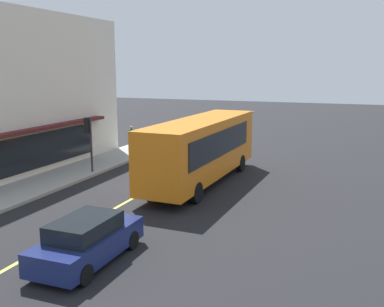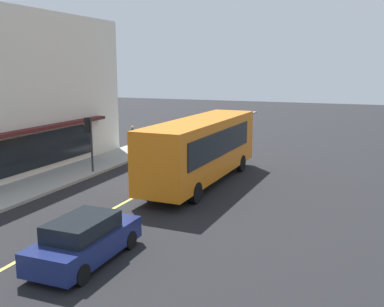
# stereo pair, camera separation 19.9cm
# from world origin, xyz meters

# --- Properties ---
(ground) EXTENTS (120.00, 120.00, 0.00)m
(ground) POSITION_xyz_m (0.00, 0.00, 0.00)
(ground) COLOR black
(sidewalk) EXTENTS (80.00, 3.06, 0.15)m
(sidewalk) POSITION_xyz_m (0.00, 5.74, 0.07)
(sidewalk) COLOR #9E9B93
(sidewalk) RESTS_ON ground
(lane_centre_stripe) EXTENTS (36.00, 0.16, 0.01)m
(lane_centre_stripe) POSITION_xyz_m (0.00, 0.00, 0.00)
(lane_centre_stripe) COLOR #D8D14C
(lane_centre_stripe) RESTS_ON ground
(bus) EXTENTS (11.20, 2.88, 3.50)m
(bus) POSITION_xyz_m (1.41, -2.10, 1.99)
(bus) COLOR orange
(bus) RESTS_ON ground
(traffic_light) EXTENTS (0.30, 0.52, 3.20)m
(traffic_light) POSITION_xyz_m (0.95, 4.80, 2.53)
(traffic_light) COLOR #2D2D33
(traffic_light) RESTS_ON sidewalk
(car_silver) EXTENTS (4.37, 2.01, 1.52)m
(car_silver) POSITION_xyz_m (12.14, 2.91, 0.74)
(car_silver) COLOR #B7BABF
(car_silver) RESTS_ON ground
(car_navy) EXTENTS (4.30, 1.87, 1.52)m
(car_navy) POSITION_xyz_m (-9.43, -2.10, 0.74)
(car_navy) COLOR navy
(car_navy) RESTS_ON ground
(pedestrian_mid_block) EXTENTS (0.34, 0.34, 1.82)m
(pedestrian_mid_block) POSITION_xyz_m (7.94, 5.84, 1.25)
(pedestrian_mid_block) COLOR black
(pedestrian_mid_block) RESTS_ON sidewalk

